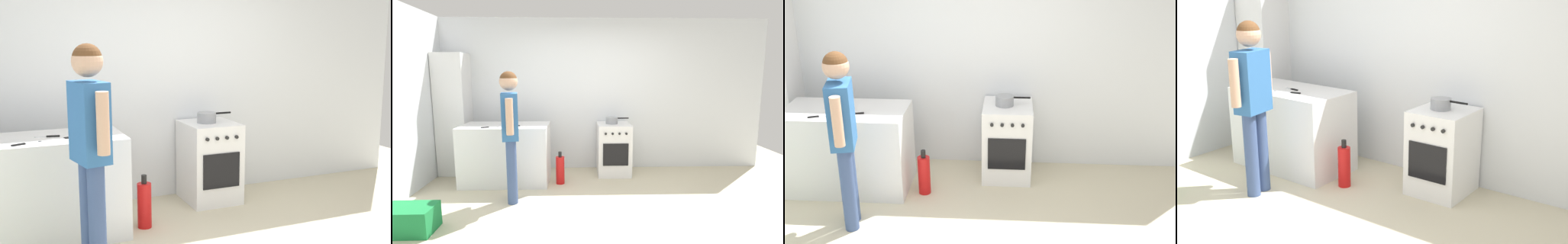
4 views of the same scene
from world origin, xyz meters
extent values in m
cube|color=silver|center=(0.00, 1.95, 1.30)|extent=(6.00, 0.10, 2.60)
cube|color=silver|center=(-1.35, 1.20, 0.45)|extent=(1.30, 0.70, 0.90)
cube|color=white|center=(0.35, 1.58, 0.42)|extent=(0.54, 0.60, 0.85)
cube|color=black|center=(0.35, 1.27, 0.40)|extent=(0.40, 0.01, 0.36)
cylinder|color=black|center=(0.23, 1.46, 0.85)|extent=(0.17, 0.17, 0.01)
cylinder|color=black|center=(0.47, 1.46, 0.85)|extent=(0.17, 0.17, 0.01)
cylinder|color=black|center=(0.23, 1.70, 0.85)|extent=(0.17, 0.17, 0.01)
cylinder|color=black|center=(0.47, 1.70, 0.85)|extent=(0.17, 0.17, 0.01)
cylinder|color=black|center=(0.19, 1.26, 0.74)|extent=(0.04, 0.02, 0.04)
cylinder|color=black|center=(0.30, 1.26, 0.74)|extent=(0.04, 0.02, 0.04)
cylinder|color=black|center=(0.40, 1.26, 0.74)|extent=(0.04, 0.02, 0.04)
cylinder|color=black|center=(0.51, 1.26, 0.74)|extent=(0.04, 0.02, 0.04)
cylinder|color=gray|center=(0.31, 1.57, 0.90)|extent=(0.20, 0.20, 0.11)
cylinder|color=black|center=(0.50, 1.57, 0.94)|extent=(0.18, 0.02, 0.02)
cube|color=silver|center=(-1.39, 1.21, 0.90)|extent=(0.10, 0.04, 0.01)
cube|color=black|center=(-1.29, 1.19, 0.91)|extent=(0.11, 0.05, 0.01)
cube|color=silver|center=(-1.32, 1.04, 0.90)|extent=(0.22, 0.09, 0.01)
cube|color=black|center=(-1.16, 1.08, 0.91)|extent=(0.11, 0.05, 0.01)
cube|color=silver|center=(-1.47, 1.01, 0.90)|extent=(0.14, 0.09, 0.01)
cube|color=black|center=(-1.58, 0.96, 0.91)|extent=(0.11, 0.07, 0.01)
cylinder|color=#384C7A|center=(-1.09, 0.39, 0.42)|extent=(0.13, 0.13, 0.84)
cylinder|color=#384C7A|center=(-1.13, 0.55, 0.42)|extent=(0.13, 0.13, 0.84)
cube|color=#2D609E|center=(-1.11, 0.47, 1.13)|extent=(0.26, 0.37, 0.59)
cylinder|color=tan|center=(-1.06, 0.23, 1.16)|extent=(0.09, 0.09, 0.44)
cylinder|color=tan|center=(-1.16, 0.70, 1.16)|extent=(0.09, 0.09, 0.44)
sphere|color=tan|center=(-1.11, 0.47, 1.57)|extent=(0.23, 0.23, 0.23)
sphere|color=brown|center=(-1.11, 0.47, 1.59)|extent=(0.22, 0.22, 0.22)
cylinder|color=red|center=(-0.52, 1.10, 0.21)|extent=(0.13, 0.13, 0.42)
cylinder|color=black|center=(-0.52, 1.10, 0.46)|extent=(0.05, 0.05, 0.08)
camera|label=1|loc=(-1.75, -3.05, 1.75)|focal=45.00mm
camera|label=2|loc=(-0.24, -3.39, 1.66)|focal=28.00mm
camera|label=3|loc=(0.38, -3.46, 2.69)|focal=45.00mm
camera|label=4|loc=(2.51, -2.50, 2.03)|focal=45.00mm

